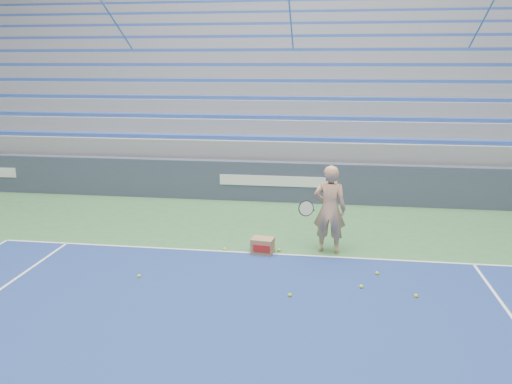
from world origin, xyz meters
The scene contains 12 objects.
sponsor_barrier centered at (0.00, 15.88, 0.55)m, with size 30.00×0.32×1.10m.
bleachers centered at (0.00, 21.60, 2.36)m, with size 31.00×9.15×7.30m.
tennis_player centered at (1.37, 12.20, 0.90)m, with size 0.96×0.87×1.79m.
ball_box centered at (0.07, 11.92, 0.16)m, with size 0.47×0.38×0.32m.
tennis_ball_0 centered at (2.25, 11.15, 0.03)m, with size 0.07×0.07×0.07m, color #C4D42B.
tennis_ball_1 centered at (1.93, 10.54, 0.03)m, with size 0.07×0.07×0.07m, color #C4D42B.
tennis_ball_2 centered at (1.23, 12.61, 0.03)m, with size 0.07×0.07×0.07m, color #C4D42B.
tennis_ball_3 centered at (-1.96, 10.44, 0.03)m, with size 0.07×0.07×0.07m, color #C4D42B.
tennis_ball_4 centered at (2.79, 10.31, 0.03)m, with size 0.07×0.07×0.07m, color #C4D42B.
tennis_ball_5 centered at (-0.72, 11.96, 0.03)m, with size 0.07×0.07×0.07m, color #C4D42B.
tennis_ball_6 centered at (0.38, 12.07, 0.03)m, with size 0.07×0.07×0.07m, color #C4D42B.
tennis_ball_7 centered at (0.75, 10.06, 0.03)m, with size 0.07×0.07×0.07m, color #C4D42B.
Camera 1 is at (1.23, 2.58, 3.72)m, focal length 35.00 mm.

